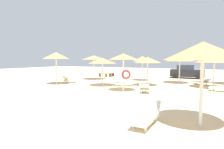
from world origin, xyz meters
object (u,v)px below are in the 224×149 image
at_px(parasol_9, 142,59).
at_px(lounger_4, 224,88).
at_px(lounger_0, 71,80).
at_px(lounger_2, 145,88).
at_px(parasol_3, 203,51).
at_px(parked_car, 187,72).
at_px(parasol_5, 180,59).
at_px(lounger_1, 124,82).
at_px(lounger_5, 201,81).
at_px(bench_1, 112,74).
at_px(parasol_4, 215,59).
at_px(parasol_0, 56,56).
at_px(parasol_6, 94,58).
at_px(parasol_1, 148,60).
at_px(bench_0, 103,74).
at_px(parasol_2, 123,57).
at_px(lounger_3, 146,116).
at_px(parasol_8, 102,61).

height_order(parasol_9, lounger_4, parasol_9).
height_order(lounger_0, lounger_2, lounger_0).
relative_size(parasol_3, parked_car, 0.74).
height_order(parasol_5, lounger_1, parasol_5).
bearing_deg(lounger_1, lounger_5, 33.87).
height_order(parasol_5, parked_car, parasol_5).
relative_size(parasol_9, bench_1, 1.81).
distance_m(parasol_4, lounger_0, 13.38).
distance_m(parasol_0, lounger_5, 14.05).
bearing_deg(parasol_6, lounger_5, 4.66).
distance_m(parasol_1, lounger_0, 8.00).
bearing_deg(parasol_0, lounger_0, 69.65).
bearing_deg(bench_0, lounger_2, -45.29).
bearing_deg(parasol_9, parasol_4, -19.03).
relative_size(lounger_0, lounger_2, 0.95).
distance_m(parasol_0, parasol_6, 5.28).
height_order(lounger_0, bench_1, lounger_0).
relative_size(parasol_2, parasol_3, 0.94).
relative_size(parasol_4, parasol_5, 1.12).
distance_m(lounger_3, bench_1, 19.05).
xyz_separation_m(parasol_3, lounger_2, (-3.76, 5.58, -2.36)).
xyz_separation_m(parasol_9, bench_1, (-5.42, 2.86, -2.12)).
bearing_deg(parasol_5, bench_0, 167.58).
bearing_deg(parasol_2, lounger_4, 24.98).
bearing_deg(parasol_3, lounger_5, 91.52).
bearing_deg(parasol_6, lounger_1, -30.76).
xyz_separation_m(parasol_0, parasol_6, (0.90, 5.20, -0.14)).
xyz_separation_m(parasol_0, bench_0, (0.17, 8.53, -2.42)).
relative_size(lounger_0, parked_car, 0.46).
height_order(parasol_0, lounger_2, parasol_0).
bearing_deg(parasol_4, parasol_9, 160.97).
bearing_deg(parasol_1, bench_0, 145.61).
bearing_deg(parked_car, lounger_3, -88.85).
xyz_separation_m(parasol_0, parasol_9, (6.38, 6.77, -0.30)).
bearing_deg(parasol_8, parasol_6, 131.28).
relative_size(parasol_0, bench_0, 2.02).
distance_m(parasol_8, lounger_3, 10.19).
bearing_deg(lounger_2, parasol_1, 104.21).
bearing_deg(lounger_5, parked_car, 107.25).
relative_size(parasol_8, bench_1, 1.66).
relative_size(parasol_1, parasol_6, 0.88).
distance_m(parasol_1, parked_car, 9.37).
bearing_deg(parasol_2, parasol_9, 97.36).
bearing_deg(lounger_1, lounger_3, -61.38).
bearing_deg(parasol_3, lounger_1, 129.14).
distance_m(lounger_0, bench_0, 7.12).
bearing_deg(parasol_9, lounger_3, -71.12).
relative_size(lounger_2, bench_1, 1.28).
relative_size(lounger_1, bench_0, 1.27).
xyz_separation_m(lounger_2, lounger_5, (3.44, 6.49, -0.01)).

